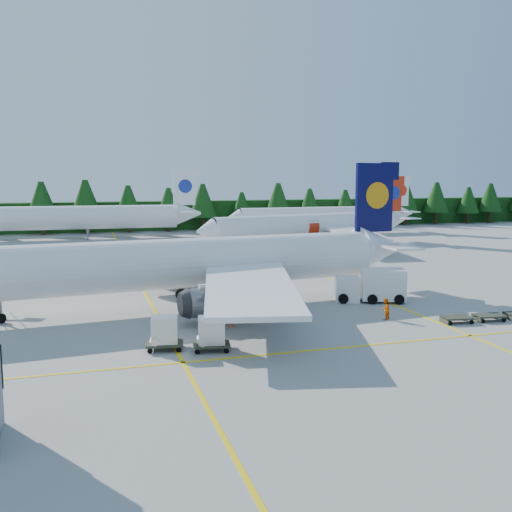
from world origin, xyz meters
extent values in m
plane|color=gray|center=(0.00, 0.00, 0.00)|extent=(320.00, 320.00, 0.00)
cube|color=yellow|center=(-14.00, 20.00, 0.01)|extent=(0.25, 120.00, 0.01)
cube|color=yellow|center=(6.00, 20.00, 0.01)|extent=(0.25, 120.00, 0.01)
cube|color=yellow|center=(0.00, -6.00, 0.01)|extent=(80.00, 0.25, 0.01)
cube|color=black|center=(0.00, 82.00, 3.00)|extent=(220.00, 4.00, 6.00)
cylinder|color=white|center=(-12.13, 8.39, 3.76)|extent=(35.72, 7.49, 4.17)
cube|color=#070736|center=(7.09, 10.21, 8.98)|extent=(3.98, 0.74, 6.47)
cube|color=white|center=(-9.85, 17.52, 3.13)|extent=(11.96, 16.85, 1.18)
cylinder|color=slate|center=(-11.66, 14.52, 1.67)|extent=(3.74, 2.52, 2.19)
cube|color=white|center=(-8.18, -0.15, 3.13)|extent=(9.53, 16.64, 1.18)
cylinder|color=slate|center=(-10.52, 2.46, 1.67)|extent=(3.74, 2.52, 2.19)
cylinder|color=slate|center=(-25.56, 7.12, 0.89)|extent=(0.25, 0.25, 1.77)
cylinder|color=white|center=(14.05, 44.14, 3.40)|extent=(32.15, 10.62, 3.78)
cone|color=white|center=(-2.91, 40.39, 3.40)|extent=(3.40, 4.26, 3.78)
cube|color=red|center=(31.10, 47.92, 8.12)|extent=(3.57, 1.10, 5.85)
cube|color=white|center=(15.08, 52.59, 2.83)|extent=(12.06, 15.07, 1.07)
cylinder|color=slate|center=(13.79, 49.69, 1.51)|extent=(3.56, 2.63, 1.98)
cube|color=white|center=(18.55, 36.92, 2.83)|extent=(7.00, 14.64, 1.07)
cylinder|color=slate|center=(16.16, 39.00, 1.51)|extent=(3.56, 2.63, 1.98)
cylinder|color=slate|center=(2.14, 41.51, 0.80)|extent=(0.23, 0.23, 1.60)
cylinder|color=white|center=(-20.83, 68.23, 3.81)|extent=(36.08, 5.63, 4.23)
cube|color=white|center=(-1.29, 67.46, 9.09)|extent=(4.03, 0.53, 6.55)
cylinder|color=white|center=(24.51, 63.46, 3.41)|extent=(32.25, 4.34, 3.79)
cone|color=white|center=(7.10, 63.17, 3.41)|extent=(2.72, 3.83, 3.79)
cube|color=white|center=(42.03, 63.76, 8.14)|extent=(3.60, 0.39, 5.87)
cylinder|color=slate|center=(12.28, 63.26, 0.76)|extent=(0.23, 0.23, 1.51)
cube|color=silver|center=(2.76, 6.69, 1.09)|extent=(2.67, 2.67, 2.18)
cube|color=black|center=(2.76, 6.69, 1.61)|extent=(2.34, 2.46, 0.94)
cube|color=silver|center=(5.68, 5.61, 1.56)|extent=(4.30, 3.44, 2.70)
cube|color=#353A2A|center=(7.35, -2.66, 0.41)|extent=(2.34, 1.64, 0.13)
cube|color=#353A2A|center=(10.07, -2.84, 0.41)|extent=(2.34, 1.64, 0.13)
cube|color=#353A2A|center=(-14.66, -3.08, 0.42)|extent=(2.58, 2.15, 0.15)
cube|color=silver|center=(-14.66, -3.08, 1.31)|extent=(1.87, 1.83, 1.63)
cube|color=#353A2A|center=(-11.86, -4.10, 0.42)|extent=(2.58, 2.15, 0.15)
cube|color=silver|center=(-11.86, -4.10, 1.31)|extent=(1.87, 1.83, 1.63)
imported|color=#FF5405|center=(-9.26, 0.97, 0.98)|extent=(0.78, 0.57, 1.96)
imported|color=#E95C04|center=(2.64, -0.24, 0.83)|extent=(1.02, 0.96, 1.67)
camera|label=1|loc=(-19.25, -38.34, 10.82)|focal=40.00mm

